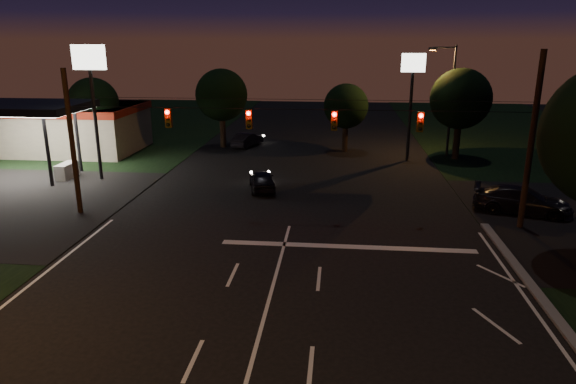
# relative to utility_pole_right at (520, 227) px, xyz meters

# --- Properties ---
(stop_bar) EXTENTS (12.00, 0.50, 0.01)m
(stop_bar) POSITION_rel_utility_pole_right_xyz_m (-9.00, -3.50, 0.01)
(stop_bar) COLOR silver
(stop_bar) RESTS_ON ground
(utility_pole_right) EXTENTS (0.30, 0.30, 9.00)m
(utility_pole_right) POSITION_rel_utility_pole_right_xyz_m (0.00, 0.00, 0.00)
(utility_pole_right) COLOR black
(utility_pole_right) RESTS_ON ground
(utility_pole_left) EXTENTS (0.28, 0.28, 8.00)m
(utility_pole_left) POSITION_rel_utility_pole_right_xyz_m (-24.00, 0.00, 0.00)
(utility_pole_left) COLOR black
(utility_pole_left) RESTS_ON ground
(signal_span) EXTENTS (24.00, 0.40, 1.56)m
(signal_span) POSITION_rel_utility_pole_right_xyz_m (-12.00, -0.04, 5.50)
(signal_span) COLOR black
(signal_span) RESTS_ON ground
(gas_station) EXTENTS (14.20, 16.10, 5.25)m
(gas_station) POSITION_rel_utility_pole_right_xyz_m (-33.86, 15.39, 2.38)
(gas_station) COLOR gray
(gas_station) RESTS_ON ground
(pole_sign_left_near) EXTENTS (2.20, 0.30, 9.10)m
(pole_sign_left_near) POSITION_rel_utility_pole_right_xyz_m (-26.00, 7.00, 6.98)
(pole_sign_left_near) COLOR black
(pole_sign_left_near) RESTS_ON ground
(pole_sign_right) EXTENTS (1.80, 0.30, 8.40)m
(pole_sign_right) POSITION_rel_utility_pole_right_xyz_m (-4.00, 15.00, 6.24)
(pole_sign_right) COLOR black
(pole_sign_right) RESTS_ON ground
(street_light_right_far) EXTENTS (2.20, 0.35, 9.00)m
(street_light_right_far) POSITION_rel_utility_pole_right_xyz_m (-0.76, 17.00, 5.24)
(street_light_right_far) COLOR black
(street_light_right_far) RESTS_ON ground
(tree_far_a) EXTENTS (4.20, 4.20, 6.42)m
(tree_far_a) POSITION_rel_utility_pole_right_xyz_m (-29.98, 15.12, 4.26)
(tree_far_a) COLOR black
(tree_far_a) RESTS_ON ground
(tree_far_b) EXTENTS (4.60, 4.60, 6.98)m
(tree_far_b) POSITION_rel_utility_pole_right_xyz_m (-19.98, 19.13, 4.61)
(tree_far_b) COLOR black
(tree_far_b) RESTS_ON ground
(tree_far_c) EXTENTS (3.80, 3.80, 5.86)m
(tree_far_c) POSITION_rel_utility_pole_right_xyz_m (-8.98, 18.10, 3.90)
(tree_far_c) COLOR black
(tree_far_c) RESTS_ON ground
(tree_far_d) EXTENTS (4.80, 4.80, 7.30)m
(tree_far_d) POSITION_rel_utility_pole_right_xyz_m (0.02, 16.13, 4.83)
(tree_far_d) COLOR black
(tree_far_d) RESTS_ON ground
(tree_far_e) EXTENTS (4.00, 4.00, 6.18)m
(tree_far_e) POSITION_rel_utility_pole_right_xyz_m (8.02, 14.11, 4.11)
(tree_far_e) COLOR black
(tree_far_e) RESTS_ON ground
(car_oncoming_a) EXTENTS (2.34, 4.06, 1.30)m
(car_oncoming_a) POSITION_rel_utility_pole_right_xyz_m (-14.41, 5.50, 0.65)
(car_oncoming_a) COLOR black
(car_oncoming_a) RESTS_ON ground
(car_oncoming_b) EXTENTS (2.53, 4.05, 1.26)m
(car_oncoming_b) POSITION_rel_utility_pole_right_xyz_m (-17.84, 19.44, 0.63)
(car_oncoming_b) COLOR black
(car_oncoming_b) RESTS_ON ground
(car_cross) EXTENTS (5.61, 3.47, 1.52)m
(car_cross) POSITION_rel_utility_pole_right_xyz_m (0.81, 2.38, 0.76)
(car_cross) COLOR black
(car_cross) RESTS_ON ground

